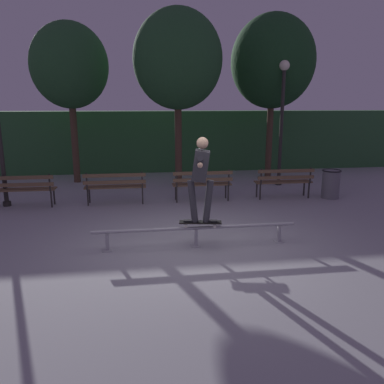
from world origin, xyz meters
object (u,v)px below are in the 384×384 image
park_bench_left_center (115,184)px  trash_can (331,184)px  skateboard (200,223)px  lamp_post_right (282,107)px  park_bench_leftmost (22,187)px  tree_far_left (70,66)px  park_bench_right_center (202,182)px  tree_far_right (273,62)px  skateboarder (201,173)px  tree_behind_benches (178,60)px  park_bench_rightmost (284,180)px  grind_rail (196,231)px

park_bench_left_center → trash_can: bearing=-1.3°
skateboard → lamp_post_right: bearing=55.9°
park_bench_leftmost → tree_far_left: 4.61m
park_bench_right_center → tree_far_right: (2.97, 3.22, 3.45)m
skateboard → park_bench_leftmost: (-4.03, 3.30, 0.08)m
skateboarder → tree_behind_benches: (0.19, 5.50, 2.51)m
park_bench_leftmost → park_bench_rightmost: (6.94, 0.00, 0.00)m
park_bench_left_center → lamp_post_right: 5.79m
park_bench_right_center → skateboarder: bearing=-100.2°
skateboard → park_bench_right_center: bearing=79.7°
skateboarder → park_bench_left_center: skateboarder is taller
park_bench_leftmost → tree_behind_benches: 5.82m
park_bench_left_center → skateboarder: bearing=-62.5°
skateboarder → trash_can: 5.37m
park_bench_leftmost → skateboard: bearing=-39.3°
park_bench_leftmost → grind_rail: bearing=-39.9°
skateboarder → tree_behind_benches: 6.05m
park_bench_leftmost → park_bench_left_center: 2.31m
skateboard → trash_can: bearing=36.8°
skateboard → tree_far_left: 7.94m
park_bench_leftmost → lamp_post_right: size_ratio=0.41×
park_bench_rightmost → tree_far_right: (0.65, 3.22, 3.45)m
tree_far_left → trash_can: size_ratio=6.41×
skateboard → tree_far_right: bearing=61.3°
park_bench_rightmost → tree_behind_benches: 4.85m
tree_far_right → park_bench_leftmost: bearing=-157.0°
park_bench_leftmost → park_bench_rightmost: 6.94m
park_bench_left_center → tree_behind_benches: 4.44m
tree_far_left → lamp_post_right: 6.87m
park_bench_right_center → trash_can: bearing=-2.1°
skateboard → grind_rail: bearing=-180.0°
park_bench_left_center → tree_far_left: bearing=114.4°
grind_rail → trash_can: bearing=36.3°
grind_rail → tree_far_right: (3.65, 6.52, 3.70)m
park_bench_leftmost → skateboarder: bearing=-39.3°
skateboarder → park_bench_rightmost: size_ratio=0.97×
tree_behind_benches → skateboard: bearing=-92.0°
skateboarder → park_bench_right_center: skateboarder is taller
grind_rail → tree_far_right: tree_far_right is taller
park_bench_leftmost → lamp_post_right: bearing=13.4°
park_bench_left_center → trash_can: (5.95, -0.14, -0.12)m
park_bench_rightmost → trash_can: size_ratio=2.01×
park_bench_left_center → park_bench_rightmost: (4.63, 0.00, 0.00)m
skateboard → park_bench_leftmost: size_ratio=0.50×
skateboard → tree_far_right: (3.57, 6.52, 3.54)m
park_bench_leftmost → trash_can: bearing=-0.9°
park_bench_leftmost → park_bench_right_center: same height
park_bench_right_center → skateboard: bearing=-100.3°
park_bench_rightmost → tree_behind_benches: bearing=141.1°
park_bench_left_center → park_bench_right_center: bearing=0.0°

